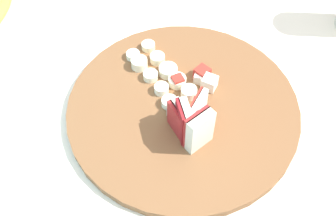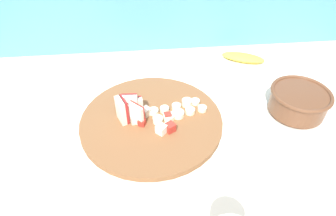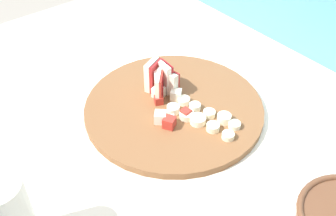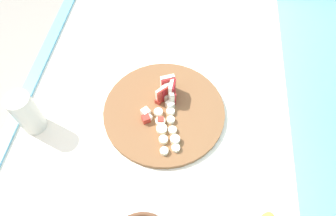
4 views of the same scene
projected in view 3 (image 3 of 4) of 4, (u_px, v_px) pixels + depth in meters
name	position (u px, v px, depth m)	size (l,w,h in m)	color
tile_backsplash	(297.00, 140.00, 1.11)	(2.40, 0.04, 1.30)	#4C8EB2
cutting_board	(174.00, 108.00, 0.80)	(0.35, 0.35, 0.01)	brown
apple_wedge_fan	(161.00, 80.00, 0.80)	(0.07, 0.06, 0.06)	#A32323
apple_dice_pile	(167.00, 107.00, 0.77)	(0.11, 0.09, 0.02)	beige
banana_slice_rows	(202.00, 117.00, 0.76)	(0.15, 0.09, 0.02)	white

